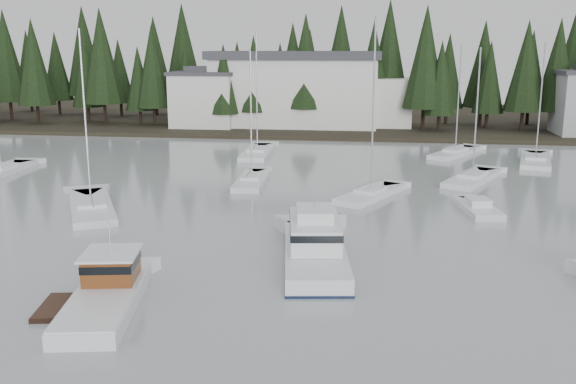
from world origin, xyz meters
The scene contains 15 objects.
far_shore_land centered at (0.00, 97.00, 0.00)m, with size 240.00×54.00×1.00m, color black.
conifer_treeline centered at (0.00, 86.00, 0.00)m, with size 200.00×22.00×20.00m, color black, non-canonical shape.
house_west centered at (-18.00, 79.00, 4.65)m, with size 9.54×7.42×8.75m.
harbor_inn centered at (-2.96, 82.34, 5.78)m, with size 29.50×11.50×10.90m.
lobster_boat_brown centered at (-5.18, 14.07, 0.49)m, with size 5.43×9.04×4.28m.
cabin_cruiser_center centered at (3.97, 21.89, 0.71)m, with size 4.95×11.32×4.70m.
sailboat_0 centered at (6.89, 38.53, 0.10)m, with size 5.92×8.67×14.84m.
sailboat_4 centered at (23.94, 57.22, 0.06)m, with size 5.09×10.67×13.05m.
sailboat_5 centered at (-3.79, 42.59, 0.07)m, with size 2.94×8.91×12.24m.
sailboat_6 centered at (15.99, 46.33, 0.06)m, with size 6.45×9.69×12.48m.
sailboat_7 centered at (-28.85, 43.85, 0.08)m, with size 3.17×9.39×14.59m.
sailboat_9 centered at (-6.26, 58.32, 0.07)m, with size 3.48×11.07×14.29m.
sailboat_10 centered at (-13.82, 31.33, 0.06)m, with size 7.72×11.05×13.79m.
sailboat_12 centered at (16.07, 61.00, 0.07)m, with size 6.91×9.77×12.99m.
runabout_1 centered at (14.84, 34.82, 0.13)m, with size 3.17×6.18×1.42m.
Camera 1 is at (7.37, -12.79, 11.91)m, focal length 40.00 mm.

